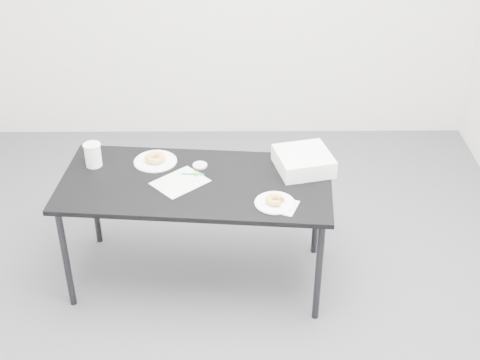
{
  "coord_description": "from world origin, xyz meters",
  "views": [
    {
      "loc": [
        0.1,
        -3.01,
        2.7
      ],
      "look_at": [
        0.12,
        0.02,
        0.77
      ],
      "focal_mm": 50.0,
      "sensor_mm": 36.0,
      "label": 1
    }
  ],
  "objects_px": {
    "plate_near": "(275,203)",
    "donut_near": "(275,200)",
    "scorecard": "(180,182)",
    "plate_far": "(155,161)",
    "coffee_cup": "(93,155)",
    "pen": "(193,174)",
    "table": "(196,189)",
    "donut_far": "(155,158)",
    "bakery_box": "(303,161)"
  },
  "relations": [
    {
      "from": "coffee_cup",
      "to": "bakery_box",
      "type": "distance_m",
      "value": 1.21
    },
    {
      "from": "table",
      "to": "donut_near",
      "type": "bearing_deg",
      "value": -22.69
    },
    {
      "from": "plate_near",
      "to": "donut_far",
      "type": "relative_size",
      "value": 1.83
    },
    {
      "from": "donut_near",
      "to": "coffee_cup",
      "type": "distance_m",
      "value": 1.1
    },
    {
      "from": "donut_near",
      "to": "donut_far",
      "type": "distance_m",
      "value": 0.81
    },
    {
      "from": "scorecard",
      "to": "plate_far",
      "type": "bearing_deg",
      "value": 173.28
    },
    {
      "from": "donut_near",
      "to": "bakery_box",
      "type": "xyz_separation_m",
      "value": [
        0.18,
        0.36,
        0.02
      ]
    },
    {
      "from": "plate_near",
      "to": "bakery_box",
      "type": "xyz_separation_m",
      "value": [
        0.18,
        0.36,
        0.04
      ]
    },
    {
      "from": "plate_near",
      "to": "donut_near",
      "type": "bearing_deg",
      "value": 0.0
    },
    {
      "from": "scorecard",
      "to": "plate_far",
      "type": "relative_size",
      "value": 1.1
    },
    {
      "from": "table",
      "to": "coffee_cup",
      "type": "xyz_separation_m",
      "value": [
        -0.6,
        0.18,
        0.12
      ]
    },
    {
      "from": "donut_near",
      "to": "coffee_cup",
      "type": "height_order",
      "value": "coffee_cup"
    },
    {
      "from": "donut_near",
      "to": "plate_far",
      "type": "distance_m",
      "value": 0.81
    },
    {
      "from": "scorecard",
      "to": "coffee_cup",
      "type": "bearing_deg",
      "value": -152.36
    },
    {
      "from": "donut_near",
      "to": "donut_far",
      "type": "bearing_deg",
      "value": 147.07
    },
    {
      "from": "table",
      "to": "bakery_box",
      "type": "height_order",
      "value": "bakery_box"
    },
    {
      "from": "scorecard",
      "to": "pen",
      "type": "relative_size",
      "value": 2.15
    },
    {
      "from": "plate_far",
      "to": "plate_near",
      "type": "bearing_deg",
      "value": -32.93
    },
    {
      "from": "scorecard",
      "to": "coffee_cup",
      "type": "relative_size",
      "value": 1.96
    },
    {
      "from": "table",
      "to": "coffee_cup",
      "type": "height_order",
      "value": "coffee_cup"
    },
    {
      "from": "scorecard",
      "to": "donut_near",
      "type": "height_order",
      "value": "donut_near"
    },
    {
      "from": "pen",
      "to": "bakery_box",
      "type": "xyz_separation_m",
      "value": [
        0.63,
        0.07,
        0.04
      ]
    },
    {
      "from": "pen",
      "to": "donut_far",
      "type": "bearing_deg",
      "value": 151.46
    },
    {
      "from": "donut_far",
      "to": "coffee_cup",
      "type": "xyz_separation_m",
      "value": [
        -0.35,
        -0.04,
        0.04
      ]
    },
    {
      "from": "pen",
      "to": "plate_near",
      "type": "height_order",
      "value": "pen"
    },
    {
      "from": "bakery_box",
      "to": "donut_near",
      "type": "bearing_deg",
      "value": -130.35
    },
    {
      "from": "table",
      "to": "plate_near",
      "type": "bearing_deg",
      "value": -22.69
    },
    {
      "from": "bakery_box",
      "to": "scorecard",
      "type": "bearing_deg",
      "value": 177.97
    },
    {
      "from": "scorecard",
      "to": "donut_far",
      "type": "relative_size",
      "value": 2.34
    },
    {
      "from": "coffee_cup",
      "to": "plate_near",
      "type": "bearing_deg",
      "value": -21.37
    },
    {
      "from": "plate_far",
      "to": "bakery_box",
      "type": "height_order",
      "value": "bakery_box"
    },
    {
      "from": "scorecard",
      "to": "donut_far",
      "type": "height_order",
      "value": "donut_far"
    },
    {
      "from": "plate_near",
      "to": "plate_far",
      "type": "bearing_deg",
      "value": 147.07
    },
    {
      "from": "pen",
      "to": "table",
      "type": "bearing_deg",
      "value": -68.32
    },
    {
      "from": "donut_far",
      "to": "bakery_box",
      "type": "xyz_separation_m",
      "value": [
        0.86,
        -0.08,
        0.02
      ]
    },
    {
      "from": "table",
      "to": "donut_far",
      "type": "bearing_deg",
      "value": 144.12
    },
    {
      "from": "coffee_cup",
      "to": "plate_far",
      "type": "bearing_deg",
      "value": 5.95
    },
    {
      "from": "donut_far",
      "to": "pen",
      "type": "bearing_deg",
      "value": -33.23
    },
    {
      "from": "scorecard",
      "to": "coffee_cup",
      "type": "distance_m",
      "value": 0.55
    },
    {
      "from": "coffee_cup",
      "to": "pen",
      "type": "bearing_deg",
      "value": -10.96
    },
    {
      "from": "scorecard",
      "to": "coffee_cup",
      "type": "height_order",
      "value": "coffee_cup"
    },
    {
      "from": "scorecard",
      "to": "plate_far",
      "type": "height_order",
      "value": "plate_far"
    },
    {
      "from": "pen",
      "to": "donut_near",
      "type": "relative_size",
      "value": 1.26
    },
    {
      "from": "plate_near",
      "to": "donut_far",
      "type": "xyz_separation_m",
      "value": [
        -0.68,
        0.44,
        0.02
      ]
    },
    {
      "from": "plate_far",
      "to": "donut_near",
      "type": "bearing_deg",
      "value": -32.93
    },
    {
      "from": "scorecard",
      "to": "plate_far",
      "type": "distance_m",
      "value": 0.27
    },
    {
      "from": "plate_far",
      "to": "table",
      "type": "bearing_deg",
      "value": -40.85
    },
    {
      "from": "plate_far",
      "to": "coffee_cup",
      "type": "height_order",
      "value": "coffee_cup"
    },
    {
      "from": "table",
      "to": "donut_far",
      "type": "distance_m",
      "value": 0.33
    },
    {
      "from": "donut_near",
      "to": "plate_near",
      "type": "bearing_deg",
      "value": 0.0
    }
  ]
}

